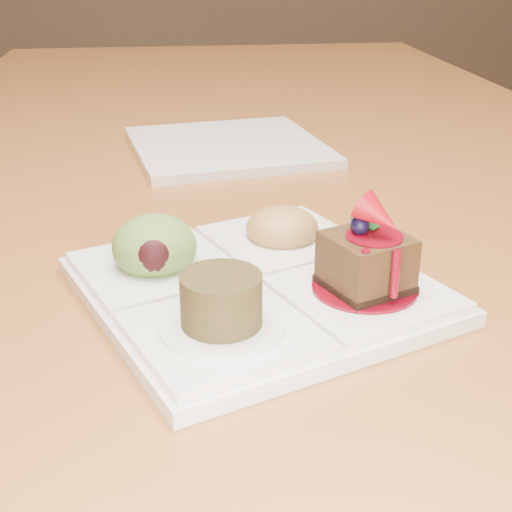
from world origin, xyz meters
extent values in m
cube|color=#996227|center=(0.00, 0.00, 0.73)|extent=(1.00, 1.80, 0.04)
cylinder|color=#996227|center=(-0.44, 0.84, 0.35)|extent=(0.06, 0.06, 0.71)
cylinder|color=#996227|center=(0.44, 0.84, 0.35)|extent=(0.06, 0.06, 0.71)
cylinder|color=black|center=(-0.39, 0.11, 0.20)|extent=(0.03, 0.03, 0.41)
cylinder|color=black|center=(0.35, 0.06, 0.21)|extent=(0.03, 0.03, 0.41)
cube|color=silver|center=(-0.06, -0.50, 0.76)|extent=(0.31, 0.31, 0.01)
cube|color=silver|center=(0.02, -0.54, 0.77)|extent=(0.15, 0.15, 0.01)
cube|color=silver|center=(-0.09, -0.58, 0.77)|extent=(0.15, 0.15, 0.01)
cube|color=silver|center=(-0.14, -0.47, 0.77)|extent=(0.15, 0.15, 0.01)
cube|color=silver|center=(-0.03, -0.43, 0.77)|extent=(0.15, 0.15, 0.01)
cylinder|color=#5E030E|center=(0.02, -0.54, 0.77)|extent=(0.08, 0.08, 0.00)
cube|color=black|center=(0.02, -0.54, 0.77)|extent=(0.07, 0.07, 0.01)
cube|color=#38220F|center=(0.02, -0.54, 0.79)|extent=(0.07, 0.07, 0.04)
cylinder|color=#5E030E|center=(0.02, -0.54, 0.81)|extent=(0.04, 0.04, 0.00)
sphere|color=black|center=(0.01, -0.53, 0.82)|extent=(0.01, 0.01, 0.01)
cone|color=maroon|center=(0.02, -0.54, 0.83)|extent=(0.04, 0.04, 0.04)
cube|color=#114513|center=(0.02, -0.53, 0.82)|extent=(0.02, 0.02, 0.01)
cube|color=#114513|center=(0.01, -0.52, 0.82)|extent=(0.01, 0.02, 0.01)
cylinder|color=#5E030E|center=(0.01, -0.56, 0.79)|extent=(0.01, 0.01, 0.04)
cylinder|color=#5E030E|center=(0.03, -0.56, 0.79)|extent=(0.01, 0.01, 0.04)
cylinder|color=#5E030E|center=(-0.01, -0.53, 0.79)|extent=(0.01, 0.01, 0.03)
cylinder|color=silver|center=(-0.09, -0.58, 0.77)|extent=(0.08, 0.08, 0.00)
cylinder|color=#492414|center=(-0.09, -0.58, 0.79)|extent=(0.05, 0.05, 0.04)
cylinder|color=#42220E|center=(-0.09, -0.58, 0.80)|extent=(0.04, 0.04, 0.00)
ellipsoid|color=olive|center=(-0.14, -0.47, 0.78)|extent=(0.07, 0.07, 0.05)
ellipsoid|color=black|center=(-0.14, -0.49, 0.78)|extent=(0.03, 0.02, 0.03)
ellipsoid|color=#A4733B|center=(-0.03, -0.43, 0.77)|extent=(0.06, 0.06, 0.04)
cube|color=#C4580E|center=(-0.02, -0.42, 0.78)|extent=(0.02, 0.02, 0.01)
cube|color=#4A6816|center=(-0.03, -0.42, 0.78)|extent=(0.02, 0.02, 0.01)
cube|color=#C4580E|center=(-0.04, -0.43, 0.78)|extent=(0.02, 0.02, 0.01)
cube|color=#4A6816|center=(-0.02, -0.44, 0.78)|extent=(0.02, 0.02, 0.01)
cube|color=silver|center=(-0.05, -0.09, 0.76)|extent=(0.27, 0.27, 0.01)
camera|label=1|loc=(-0.12, -0.99, 1.01)|focal=50.00mm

